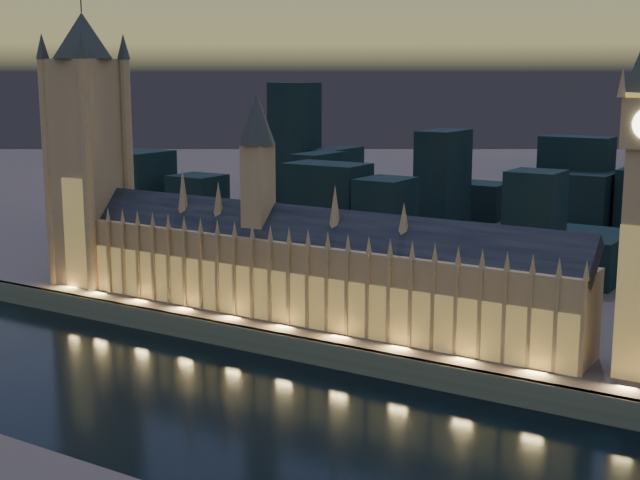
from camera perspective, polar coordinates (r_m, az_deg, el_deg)
The scene contains 6 objects.
ground_plane at distance 266.81m, azimuth -7.33°, elevation -9.81°, with size 2000.00×2000.00×0.00m, color black.
north_bank at distance 735.01m, azimuth 19.40°, elevation 3.12°, with size 2000.00×960.00×8.00m, color #3B3E3B.
embankment_wall at distance 296.42m, azimuth -2.28°, elevation -6.80°, with size 2000.00×2.50×8.00m, color #435840.
palace_of_westminster at distance 310.73m, azimuth -1.11°, elevation -1.71°, with size 202.00×21.86×78.00m.
victoria_tower at distance 371.73m, azimuth -14.68°, elevation 6.42°, with size 31.68×31.68×120.21m.
city_backdrop at distance 459.84m, azimuth 16.19°, elevation 2.42°, with size 469.68×215.63×78.43m.
Camera 1 is at (160.56, -191.71, 93.03)m, focal length 50.00 mm.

